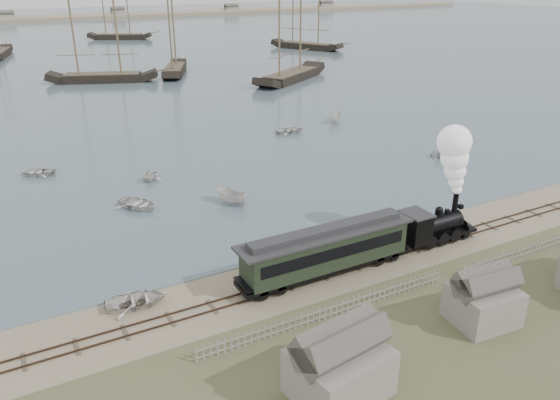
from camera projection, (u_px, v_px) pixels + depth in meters
name	position (u px, v px, depth m)	size (l,w,h in m)	color
ground	(350.00, 252.00, 44.98)	(600.00, 600.00, 0.00)	gray
harbor_water	(55.00, 39.00, 182.47)	(600.00, 336.00, 0.06)	#465B65
rail_track	(365.00, 262.00, 43.35)	(120.00, 1.80, 0.16)	#3A2B20
picket_fence_west	(331.00, 318.00, 36.46)	(19.00, 0.10, 1.20)	gray
picket_fence_east	(529.00, 256.00, 44.42)	(15.00, 0.10, 1.20)	gray
shed_left	(338.00, 392.00, 30.07)	(5.00, 4.00, 4.10)	gray
shed_mid	(480.00, 321.00, 36.16)	(4.00, 3.50, 3.60)	gray
far_spit	(30.00, 21.00, 247.19)	(500.00, 20.00, 1.80)	tan
locomotive	(450.00, 192.00, 45.35)	(7.76, 2.90, 9.68)	black
passenger_coach	(326.00, 249.00, 40.87)	(14.29, 2.76, 3.47)	black
beached_dinghy	(137.00, 300.00, 37.67)	(4.26, 3.04, 0.88)	silver
rowboat_0	(138.00, 204.00, 53.00)	(4.34, 3.10, 0.90)	silver
rowboat_1	(150.00, 174.00, 59.79)	(2.73, 2.36, 1.44)	silver
rowboat_2	(231.00, 197.00, 53.87)	(3.87, 1.46, 1.50)	silver
rowboat_3	(290.00, 130.00, 77.40)	(4.11, 2.94, 0.85)	silver
rowboat_4	(443.00, 150.00, 67.38)	(3.33, 2.87, 1.75)	silver
rowboat_5	(335.00, 118.00, 82.66)	(3.63, 1.37, 1.40)	silver
rowboat_6	(37.00, 172.00, 61.48)	(3.83, 2.74, 0.79)	silver
schooner_2	(97.00, 32.00, 109.01)	(22.06, 5.09, 20.00)	black
schooner_3	(172.00, 27.00, 117.06)	(18.42, 4.25, 20.00)	black
schooner_4	(291.00, 31.00, 110.59)	(24.06, 5.55, 20.00)	black
schooner_5	(307.00, 13.00, 155.77)	(22.17, 5.12, 20.00)	black
schooner_8	(116.00, 8.00, 177.58)	(20.62, 4.76, 20.00)	black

